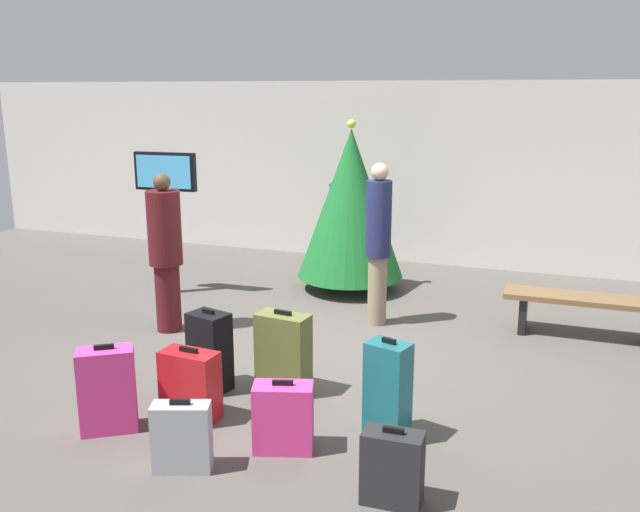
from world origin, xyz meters
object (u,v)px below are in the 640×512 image
Objects in this scene: suitcase_2 at (392,468)px; suitcase_3 at (107,390)px; traveller_0 at (378,239)px; suitcase_4 at (210,351)px; suitcase_1 at (182,437)px; flight_info_kiosk at (166,196)px; suitcase_7 at (283,417)px; traveller_1 at (165,250)px; suitcase_6 at (388,391)px; suitcase_0 at (283,353)px; suitcase_5 at (190,385)px; holiday_tree at (351,204)px; waiting_bench at (586,306)px.

suitcase_2 is 2.40m from suitcase_3.
traveller_0 reaches higher than suitcase_4.
flight_info_kiosk is at bearing 123.05° from suitcase_1.
traveller_0 is 3.67m from suitcase_2.
suitcase_3 is 1.46m from suitcase_7.
suitcase_7 is at bearing -41.53° from traveller_1.
traveller_1 is 3.26× the size of suitcase_1.
suitcase_6 is at bearing -10.62° from suitcase_4.
suitcase_0 is 1.00× the size of suitcase_4.
suitcase_1 is 0.75× the size of suitcase_3.
traveller_0 is at bearing 73.57° from suitcase_5.
traveller_1 reaches higher than suitcase_0.
suitcase_0 is at bearing -98.52° from traveller_0.
suitcase_0 is at bearing 48.25° from suitcase_3.
flight_info_kiosk is 3.00m from traveller_0.
traveller_1 is 2.35m from suitcase_5.
holiday_tree is 2.77× the size of suitcase_6.
suitcase_3 is at bearing -65.26° from flight_info_kiosk.
suitcase_6 reaches higher than suitcase_1.
suitcase_3 is at bearing 175.46° from suitcase_2.
suitcase_7 is at bearing 7.80° from suitcase_3.
waiting_bench is at bearing 42.75° from suitcase_0.
suitcase_0 reaches higher than suitcase_7.
traveller_0 is 1.05× the size of traveller_1.
suitcase_0 is at bearing 83.49° from suitcase_1.
waiting_bench is 3.55m from suitcase_0.
flight_info_kiosk reaches higher than traveller_1.
suitcase_7 is (0.10, -3.05, -0.75)m from traveller_0.
suitcase_5 reaches higher than suitcase_1.
waiting_bench is 3.20× the size of suitcase_2.
suitcase_2 reaches higher than waiting_bench.
flight_info_kiosk reaches higher than suitcase_6.
holiday_tree reaches higher than suitcase_4.
suitcase_3 is at bearing -69.40° from traveller_1.
suitcase_2 is at bearing -73.32° from suitcase_6.
flight_info_kiosk is 1.05× the size of traveller_1.
suitcase_1 is at bearing -97.69° from traveller_0.
suitcase_5 is (-0.52, -0.75, -0.07)m from suitcase_0.
suitcase_0 is 1.05m from suitcase_7.
waiting_bench is 3.18× the size of suitcase_1.
holiday_tree is 4.24m from suitcase_6.
suitcase_0 reaches higher than suitcase_3.
waiting_bench is at bearing 8.24° from traveller_0.
suitcase_4 is at bearing 102.50° from suitcase_5.
traveller_0 is at bearing 25.16° from traveller_1.
flight_info_kiosk is 2.46× the size of suitcase_4.
holiday_tree is at bearing 24.27° from flight_info_kiosk.
suitcase_6 reaches higher than suitcase_0.
suitcase_3 is at bearing -163.29° from suitcase_6.
holiday_tree is at bearing 119.97° from traveller_0.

